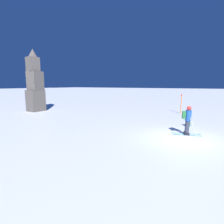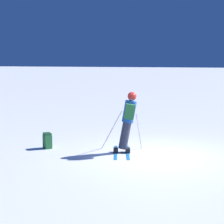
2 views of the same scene
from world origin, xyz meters
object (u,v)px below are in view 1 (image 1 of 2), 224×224
(spare_backpack, at_px, (188,123))
(trail_marker, at_px, (181,103))
(rock_pillar, at_px, (35,86))
(skier, at_px, (188,119))

(spare_backpack, bearing_deg, trail_marker, -123.71)
(rock_pillar, bearing_deg, skier, -94.67)
(rock_pillar, relative_size, trail_marker, 3.33)
(skier, xyz_separation_m, spare_backpack, (2.58, 0.33, -0.80))
(spare_backpack, height_order, trail_marker, trail_marker)
(rock_pillar, relative_size, spare_backpack, 14.29)
(spare_backpack, distance_m, trail_marker, 6.28)
(spare_backpack, bearing_deg, rock_pillar, -44.99)
(spare_backpack, xyz_separation_m, trail_marker, (5.99, 1.65, 0.93))
(trail_marker, bearing_deg, skier, -167.04)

